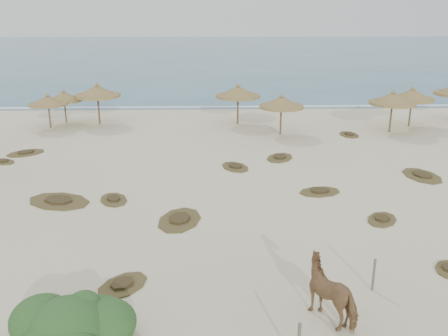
{
  "coord_description": "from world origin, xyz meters",
  "views": [
    {
      "loc": [
        -0.96,
        -17.29,
        8.59
      ],
      "look_at": [
        -0.26,
        5.0,
        1.25
      ],
      "focal_mm": 40.0,
      "sensor_mm": 36.0,
      "label": 1
    }
  ],
  "objects_px": {
    "palapa_0": "(48,101)",
    "bush": "(70,328)",
    "horse": "(334,291)",
    "palapa_1": "(64,97)"
  },
  "relations": [
    {
      "from": "bush",
      "to": "palapa_0",
      "type": "bearing_deg",
      "value": 107.66
    },
    {
      "from": "bush",
      "to": "horse",
      "type": "bearing_deg",
      "value": 7.63
    },
    {
      "from": "palapa_1",
      "to": "horse",
      "type": "relative_size",
      "value": 1.56
    },
    {
      "from": "horse",
      "to": "palapa_1",
      "type": "bearing_deg",
      "value": -96.82
    },
    {
      "from": "palapa_1",
      "to": "horse",
      "type": "height_order",
      "value": "palapa_1"
    },
    {
      "from": "palapa_1",
      "to": "bush",
      "type": "height_order",
      "value": "palapa_1"
    },
    {
      "from": "palapa_1",
      "to": "bush",
      "type": "xyz_separation_m",
      "value": [
        7.16,
        -26.31,
        -1.47
      ]
    },
    {
      "from": "horse",
      "to": "bush",
      "type": "bearing_deg",
      "value": -28.71
    },
    {
      "from": "palapa_0",
      "to": "bush",
      "type": "distance_m",
      "value": 25.88
    },
    {
      "from": "bush",
      "to": "palapa_1",
      "type": "bearing_deg",
      "value": 105.22
    }
  ]
}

